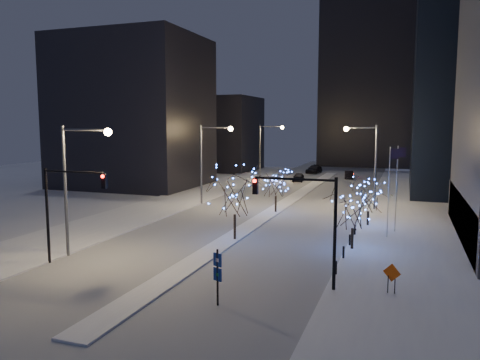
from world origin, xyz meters
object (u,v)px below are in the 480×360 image
at_px(holiday_tree_median_near, 235,193).
at_px(street_lamp_w_far, 266,145).
at_px(holiday_tree_median_far, 276,184).
at_px(construction_sign, 392,275).
at_px(street_lamp_east, 368,156).
at_px(car_far, 314,169).
at_px(car_near, 298,177).
at_px(holiday_tree_plaza_near, 353,210).
at_px(street_lamp_w_near, 76,173).
at_px(street_lamp_w_mid, 209,153).
at_px(wayfinding_sign, 218,271).
at_px(traffic_signal_east, 309,213).
at_px(holiday_tree_plaza_far, 369,197).
at_px(car_mid, 349,175).
at_px(traffic_signal_west, 64,200).

bearing_deg(holiday_tree_median_near, street_lamp_w_far, 102.90).
relative_size(holiday_tree_median_far, construction_sign, 2.73).
bearing_deg(street_lamp_east, car_far, 109.15).
bearing_deg(car_near, holiday_tree_plaza_near, -77.42).
relative_size(street_lamp_w_near, street_lamp_east, 1.00).
bearing_deg(holiday_tree_median_near, street_lamp_w_mid, 120.19).
bearing_deg(holiday_tree_median_far, street_lamp_w_far, 108.82).
distance_m(street_lamp_w_far, car_near, 8.22).
xyz_separation_m(holiday_tree_plaza_near, wayfinding_sign, (-5.80, -14.35, -1.30)).
bearing_deg(traffic_signal_east, construction_sign, 5.87).
relative_size(street_lamp_w_mid, construction_sign, 5.52).
height_order(holiday_tree_median_far, holiday_tree_plaza_near, holiday_tree_median_far).
distance_m(street_lamp_w_far, construction_sign, 55.64).
xyz_separation_m(holiday_tree_median_far, holiday_tree_plaza_far, (10.49, -3.76, -0.38)).
relative_size(car_mid, holiday_tree_median_near, 0.66).
distance_m(street_lamp_east, construction_sign, 29.21).
bearing_deg(street_lamp_w_mid, street_lamp_w_far, 90.00).
relative_size(car_near, holiday_tree_plaza_far, 0.88).
bearing_deg(traffic_signal_east, holiday_tree_median_far, 109.90).
xyz_separation_m(holiday_tree_plaza_far, construction_sign, (2.82, -19.05, -1.76)).
height_order(street_lamp_w_mid, holiday_tree_median_near, street_lamp_w_mid).
bearing_deg(car_far, construction_sign, -68.57).
bearing_deg(holiday_tree_median_far, car_mid, 84.09).
distance_m(traffic_signal_west, holiday_tree_median_far, 25.94).
bearing_deg(street_lamp_w_far, car_far, 72.80).
distance_m(car_near, holiday_tree_median_near, 43.95).
relative_size(street_lamp_east, wayfinding_sign, 3.08).
xyz_separation_m(holiday_tree_median_near, holiday_tree_median_far, (0.00, 13.52, -0.85)).
bearing_deg(street_lamp_east, traffic_signal_east, -92.26).
height_order(street_lamp_w_far, car_far, street_lamp_w_far).
bearing_deg(car_far, traffic_signal_west, -86.96).
bearing_deg(street_lamp_w_far, traffic_signal_east, -70.68).
bearing_deg(holiday_tree_median_far, street_lamp_w_mid, 164.07).
relative_size(street_lamp_w_far, street_lamp_east, 1.00).
distance_m(street_lamp_w_far, car_far, 19.00).
distance_m(traffic_signal_east, car_far, 69.57).
bearing_deg(holiday_tree_plaza_near, traffic_signal_west, -149.87).
bearing_deg(holiday_tree_plaza_near, holiday_tree_median_far, 126.90).
xyz_separation_m(street_lamp_east, construction_sign, (3.73, -28.50, -5.21)).
xyz_separation_m(street_lamp_w_mid, street_lamp_east, (19.02, 3.00, -0.05)).
height_order(traffic_signal_west, holiday_tree_plaza_far, traffic_signal_west).
height_order(street_lamp_w_mid, construction_sign, street_lamp_w_mid).
distance_m(traffic_signal_east, holiday_tree_plaza_near, 10.22).
distance_m(traffic_signal_west, holiday_tree_median_near, 14.02).
distance_m(street_lamp_w_far, street_lamp_east, 29.08).
relative_size(holiday_tree_median_far, holiday_tree_plaza_far, 0.98).
distance_m(street_lamp_w_mid, holiday_tree_median_near, 18.90).
xyz_separation_m(car_far, construction_sign, (17.39, -67.82, 0.42)).
bearing_deg(holiday_tree_plaza_far, holiday_tree_plaza_near, -92.94).
bearing_deg(car_near, holiday_tree_median_far, -87.67).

